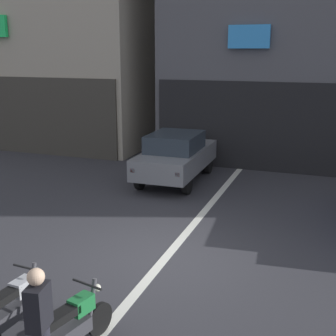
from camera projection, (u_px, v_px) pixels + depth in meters
The scene contains 8 objects.
ground_plane at pixel (167, 257), 9.63m from camera, with size 120.00×120.00×0.00m, color #333338.
lane_centre_line at pixel (229, 182), 15.08m from camera, with size 0.20×18.00×0.01m, color silver.
building_corner_left at pixel (71, 27), 22.77m from camera, with size 10.17×9.95×10.85m.
car_grey_crossing_near at pixel (176, 155), 15.02m from camera, with size 1.82×4.13×1.64m.
car_red_down_street at pixel (287, 134), 18.89m from camera, with size 2.30×4.30×1.64m.
motorcycle_silver_row_leftmost at pixel (15, 307), 6.90m from camera, with size 0.55×1.67×0.98m.
motorcycle_green_row_left_mid at pixel (73, 326), 6.43m from camera, with size 0.57×1.64×0.98m.
person_by_motorcycles at pixel (40, 328), 5.71m from camera, with size 0.28×0.39×1.67m.
Camera 1 is at (3.07, -8.30, 4.24)m, focal length 48.40 mm.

